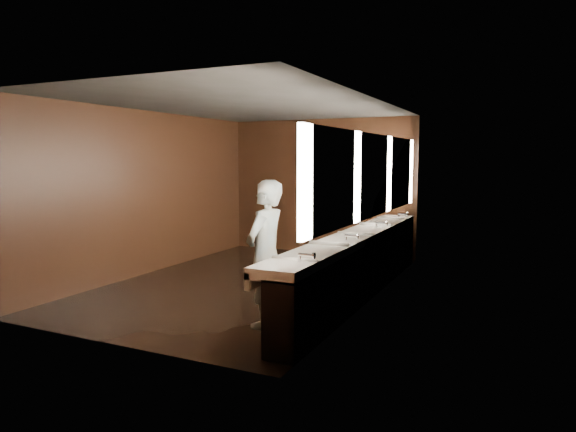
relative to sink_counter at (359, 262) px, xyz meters
name	(u,v)px	position (x,y,z in m)	size (l,w,h in m)	color
floor	(251,283)	(-1.79, 0.00, -0.50)	(6.00, 6.00, 0.00)	black
ceiling	(250,105)	(-1.79, 0.00, 2.30)	(4.00, 6.00, 0.02)	#2D2D2B
wall_back	(321,187)	(-1.79, 3.00, 0.90)	(4.00, 0.02, 2.80)	black
wall_front	(108,215)	(-1.79, -3.00, 0.90)	(4.00, 0.02, 2.80)	black
wall_left	(150,192)	(-3.79, 0.00, 0.90)	(0.02, 6.00, 2.80)	black
wall_right	(375,200)	(0.21, 0.00, 0.90)	(0.02, 6.00, 2.80)	black
sink_counter	(359,262)	(0.00, 0.00, 0.00)	(0.55, 5.40, 1.01)	black
mirror_band	(374,175)	(0.19, 0.00, 1.25)	(0.06, 5.03, 1.15)	white
person	(266,254)	(-0.61, -1.74, 0.37)	(0.63, 0.42, 1.74)	#97CBE1
trash_bin	(306,301)	(-0.22, -1.43, -0.23)	(0.35, 0.35, 0.54)	black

